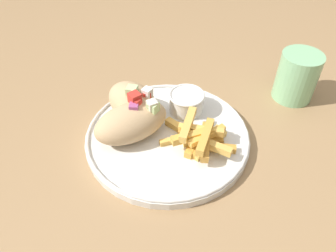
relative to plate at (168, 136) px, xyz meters
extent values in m
cube|color=#9E7A51|center=(0.00, 0.04, -0.03)|extent=(1.24, 1.24, 0.04)
cylinder|color=#9E7A51|center=(-0.55, 0.59, -0.39)|extent=(0.06, 0.06, 0.68)
cylinder|color=#9E7A51|center=(0.55, 0.59, -0.39)|extent=(0.06, 0.06, 0.68)
cylinder|color=white|center=(0.00, 0.00, 0.00)|extent=(0.28, 0.28, 0.01)
torus|color=white|center=(0.00, 0.00, 0.01)|extent=(0.28, 0.28, 0.01)
ellipsoid|color=tan|center=(-0.06, 0.00, 0.03)|extent=(0.15, 0.13, 0.06)
cube|color=#B7D693|center=(-0.02, 0.01, 0.06)|extent=(0.02, 0.02, 0.02)
cube|color=silver|center=(-0.03, 0.01, 0.06)|extent=(0.02, 0.02, 0.02)
cube|color=red|center=(-0.04, 0.04, 0.06)|extent=(0.02, 0.02, 0.01)
cube|color=white|center=(-0.05, 0.03, 0.05)|extent=(0.01, 0.01, 0.01)
cube|color=#A34C84|center=(-0.06, 0.01, 0.06)|extent=(0.02, 0.02, 0.01)
cube|color=red|center=(-0.05, 0.01, 0.06)|extent=(0.02, 0.02, 0.01)
ellipsoid|color=tan|center=(-0.06, 0.05, 0.04)|extent=(0.12, 0.12, 0.06)
cube|color=#B7D693|center=(-0.06, 0.04, 0.07)|extent=(0.02, 0.02, 0.02)
cube|color=white|center=(-0.03, 0.04, 0.06)|extent=(0.02, 0.02, 0.01)
cube|color=#A34C84|center=(-0.06, 0.03, 0.07)|extent=(0.02, 0.02, 0.01)
cube|color=red|center=(-0.05, 0.02, 0.07)|extent=(0.02, 0.02, 0.02)
cube|color=gold|center=(0.03, -0.01, 0.01)|extent=(0.04, 0.06, 0.01)
cube|color=#E5B251|center=(0.03, 0.00, 0.01)|extent=(0.06, 0.06, 0.01)
cube|color=#E5B251|center=(0.07, -0.01, 0.01)|extent=(0.05, 0.05, 0.01)
cube|color=gold|center=(0.05, -0.03, 0.01)|extent=(0.04, 0.05, 0.01)
cube|color=#E5B251|center=(0.07, -0.03, 0.01)|extent=(0.06, 0.06, 0.01)
cube|color=gold|center=(0.06, -0.02, 0.01)|extent=(0.07, 0.01, 0.01)
cube|color=gold|center=(0.07, -0.04, 0.01)|extent=(0.08, 0.02, 0.01)
cube|color=#E5B251|center=(0.02, -0.02, 0.01)|extent=(0.06, 0.03, 0.01)
cube|color=gold|center=(0.04, -0.03, 0.01)|extent=(0.04, 0.06, 0.01)
cube|color=gold|center=(0.05, -0.03, 0.01)|extent=(0.03, 0.06, 0.01)
cube|color=#E5B251|center=(0.03, -0.01, 0.04)|extent=(0.03, 0.08, 0.01)
cube|color=gold|center=(0.06, -0.04, 0.04)|extent=(0.04, 0.08, 0.01)
cube|color=gold|center=(0.06, -0.04, 0.02)|extent=(0.02, 0.08, 0.01)
cube|color=#E5B251|center=(0.06, -0.04, 0.02)|extent=(0.08, 0.05, 0.01)
cube|color=gold|center=(0.06, -0.03, 0.03)|extent=(0.06, 0.05, 0.01)
cube|color=gold|center=(0.04, -0.03, 0.03)|extent=(0.07, 0.03, 0.01)
cube|color=#E5B251|center=(0.05, -0.02, 0.03)|extent=(0.08, 0.03, 0.01)
cylinder|color=white|center=(0.04, 0.06, 0.02)|extent=(0.06, 0.06, 0.04)
cylinder|color=white|center=(0.04, 0.06, 0.04)|extent=(0.05, 0.05, 0.01)
torus|color=white|center=(0.04, 0.06, 0.04)|extent=(0.07, 0.07, 0.00)
cylinder|color=#8CCC93|center=(0.25, 0.12, 0.04)|extent=(0.08, 0.08, 0.10)
cylinder|color=silver|center=(0.25, 0.12, 0.02)|extent=(0.07, 0.07, 0.06)
camera|label=1|loc=(-0.01, -0.40, 0.40)|focal=35.00mm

